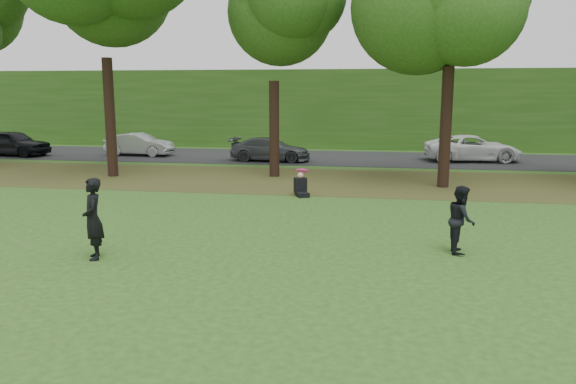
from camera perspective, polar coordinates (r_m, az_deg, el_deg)
The scene contains 9 objects.
ground at distance 10.77m, azimuth 0.50°, elevation -10.01°, with size 120.00×120.00×0.00m, color #294616.
leaf_litter at distance 23.33m, azimuth 5.45°, elevation 1.09°, with size 60.00×7.00×0.01m, color #463219.
street at distance 31.24m, azimuth 6.49°, elevation 3.43°, with size 70.00×7.00×0.02m, color black.
far_hedge at distance 37.03m, azimuth 7.06°, elevation 8.36°, with size 70.00×3.00×5.00m, color #255016.
player_left at distance 13.21m, azimuth -19.20°, elevation -2.60°, with size 0.67×0.44×1.83m, color black.
player_right at distance 13.60m, azimuth 17.18°, elevation -2.67°, with size 0.77×0.60×1.58m, color black.
parked_cars at distance 30.29m, azimuth 3.99°, elevation 4.57°, with size 40.70×4.16×1.46m.
frisbee at distance 12.74m, azimuth 1.46°, elevation 2.17°, with size 0.38×0.36×0.17m.
seated_person at distance 20.07m, azimuth 1.32°, elevation 0.50°, with size 0.66×0.83×0.83m.
Camera 1 is at (1.56, -9.97, 3.75)m, focal length 35.00 mm.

